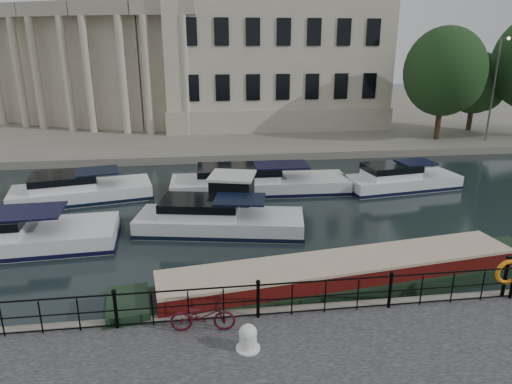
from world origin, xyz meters
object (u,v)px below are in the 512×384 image
Objects in this scene: narrowboat at (342,282)px; harbour_hut at (232,197)px; mooring_bollard at (248,338)px; life_ring_post at (508,272)px; bicycle at (203,316)px.

narrowboat is 8.38m from harbour_hut.
life_ring_post reaches higher than mooring_bollard.
life_ring_post is (8.28, 1.48, 0.53)m from mooring_bollard.
mooring_bollard is 0.05× the size of narrowboat.
life_ring_post is at bearing -36.45° from harbour_hut.
harbour_hut is (0.51, 11.17, 0.06)m from mooring_bollard.
bicycle is 2.49× the size of mooring_bollard.
bicycle reaches higher than mooring_bollard.
bicycle is 5.40m from narrowboat.
life_ring_post is 0.09× the size of narrowboat.
life_ring_post is 12.42m from harbour_hut.
mooring_bollard is 8.43m from life_ring_post.
narrowboat is at bearing -58.11° from bicycle.
life_ring_post is 5.14m from narrowboat.
life_ring_post is (9.42, 0.51, 0.40)m from bicycle.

